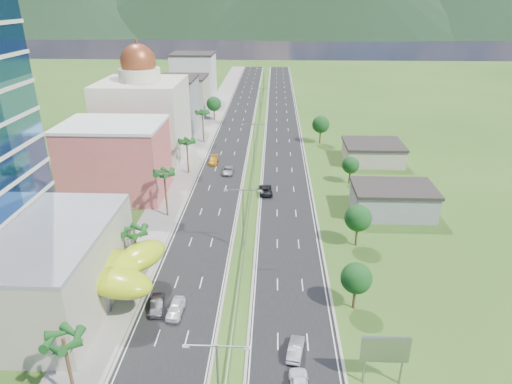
# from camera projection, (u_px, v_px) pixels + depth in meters

# --- Properties ---
(ground) EXTENTS (500.00, 500.00, 0.00)m
(ground) POSITION_uv_depth(u_px,v_px,m) (239.00, 284.00, 67.41)
(ground) COLOR #2D5119
(ground) RESTS_ON ground
(road_left) EXTENTS (11.00, 260.00, 0.04)m
(road_left) POSITION_uv_depth(u_px,v_px,m) (237.00, 124.00, 150.17)
(road_left) COLOR black
(road_left) RESTS_ON ground
(road_right) EXTENTS (11.00, 260.00, 0.04)m
(road_right) POSITION_uv_depth(u_px,v_px,m) (282.00, 125.00, 149.61)
(road_right) COLOR black
(road_right) RESTS_ON ground
(sidewalk_left) EXTENTS (7.00, 260.00, 0.12)m
(sidewalk_left) POSITION_uv_depth(u_px,v_px,m) (208.00, 124.00, 150.50)
(sidewalk_left) COLOR gray
(sidewalk_left) RESTS_ON ground
(median_guardrail) EXTENTS (0.10, 216.06, 0.76)m
(median_guardrail) POSITION_uv_depth(u_px,v_px,m) (257.00, 139.00, 133.14)
(median_guardrail) COLOR gray
(median_guardrail) RESTS_ON ground
(streetlight_median_a) EXTENTS (6.04, 0.25, 11.00)m
(streetlight_median_a) POSITION_uv_depth(u_px,v_px,m) (218.00, 381.00, 41.81)
(streetlight_median_a) COLOR gray
(streetlight_median_a) RESTS_ON ground
(streetlight_median_b) EXTENTS (6.04, 0.25, 11.00)m
(streetlight_median_b) POSITION_uv_depth(u_px,v_px,m) (243.00, 213.00, 73.88)
(streetlight_median_b) COLOR gray
(streetlight_median_b) RESTS_ON ground
(streetlight_median_c) EXTENTS (6.04, 0.25, 11.00)m
(streetlight_median_c) POSITION_uv_depth(u_px,v_px,m) (254.00, 141.00, 110.55)
(streetlight_median_c) COLOR gray
(streetlight_median_c) RESTS_ON ground
(streetlight_median_d) EXTENTS (6.04, 0.25, 11.00)m
(streetlight_median_d) POSITION_uv_depth(u_px,v_px,m) (260.00, 101.00, 151.79)
(streetlight_median_d) COLOR gray
(streetlight_median_d) RESTS_ON ground
(streetlight_median_e) EXTENTS (6.04, 0.25, 11.00)m
(streetlight_median_e) POSITION_uv_depth(u_px,v_px,m) (263.00, 78.00, 193.04)
(streetlight_median_e) COLOR gray
(streetlight_median_e) RESTS_ON ground
(lime_canopy) EXTENTS (18.00, 15.00, 7.40)m
(lime_canopy) POSITION_uv_depth(u_px,v_px,m) (91.00, 267.00, 62.49)
(lime_canopy) COLOR #ABC513
(lime_canopy) RESTS_ON ground
(pink_shophouse) EXTENTS (20.00, 15.00, 15.00)m
(pink_shophouse) POSITION_uv_depth(u_px,v_px,m) (116.00, 161.00, 94.78)
(pink_shophouse) COLOR #CB5553
(pink_shophouse) RESTS_ON ground
(domed_building) EXTENTS (20.00, 20.00, 28.70)m
(domed_building) POSITION_uv_depth(u_px,v_px,m) (144.00, 116.00, 114.33)
(domed_building) COLOR beige
(domed_building) RESTS_ON ground
(midrise_grey) EXTENTS (16.00, 15.00, 16.00)m
(midrise_grey) POSITION_uv_depth(u_px,v_px,m) (170.00, 107.00, 138.54)
(midrise_grey) COLOR gray
(midrise_grey) RESTS_ON ground
(midrise_beige) EXTENTS (16.00, 15.00, 13.00)m
(midrise_beige) POSITION_uv_depth(u_px,v_px,m) (184.00, 97.00, 159.30)
(midrise_beige) COLOR #A29D86
(midrise_beige) RESTS_ON ground
(midrise_white) EXTENTS (16.00, 15.00, 18.00)m
(midrise_white) POSITION_uv_depth(u_px,v_px,m) (194.00, 78.00, 179.39)
(midrise_white) COLOR silver
(midrise_white) RESTS_ON ground
(billboard) EXTENTS (5.20, 0.35, 6.20)m
(billboard) POSITION_uv_depth(u_px,v_px,m) (385.00, 351.00, 48.52)
(billboard) COLOR gray
(billboard) RESTS_ON ground
(shed_near) EXTENTS (15.00, 10.00, 5.00)m
(shed_near) POSITION_uv_depth(u_px,v_px,m) (393.00, 201.00, 88.29)
(shed_near) COLOR gray
(shed_near) RESTS_ON ground
(shed_far) EXTENTS (14.00, 12.00, 4.40)m
(shed_far) POSITION_uv_depth(u_px,v_px,m) (373.00, 153.00, 115.83)
(shed_far) COLOR #A29D86
(shed_far) RESTS_ON ground
(palm_tree_a) EXTENTS (3.60, 3.60, 9.10)m
(palm_tree_a) POSITION_uv_depth(u_px,v_px,m) (64.00, 342.00, 44.62)
(palm_tree_a) COLOR #47301C
(palm_tree_a) RESTS_ON ground
(palm_tree_b) EXTENTS (3.60, 3.60, 8.10)m
(palm_tree_b) POSITION_uv_depth(u_px,v_px,m) (134.00, 233.00, 67.00)
(palm_tree_b) COLOR #47301C
(palm_tree_b) RESTS_ON ground
(palm_tree_c) EXTENTS (3.60, 3.60, 9.60)m
(palm_tree_c) POSITION_uv_depth(u_px,v_px,m) (164.00, 175.00, 84.76)
(palm_tree_c) COLOR #47301C
(palm_tree_c) RESTS_ON ground
(palm_tree_d) EXTENTS (3.60, 3.60, 8.60)m
(palm_tree_d) POSITION_uv_depth(u_px,v_px,m) (187.00, 143.00, 106.22)
(palm_tree_d) COLOR #47301C
(palm_tree_d) RESTS_ON ground
(palm_tree_e) EXTENTS (3.60, 3.60, 9.40)m
(palm_tree_e) POSITION_uv_depth(u_px,v_px,m) (202.00, 114.00, 128.83)
(palm_tree_e) COLOR #47301C
(palm_tree_e) RESTS_ON ground
(leafy_tree_lfar) EXTENTS (4.90, 4.90, 8.05)m
(leafy_tree_lfar) POSITION_uv_depth(u_px,v_px,m) (214.00, 104.00, 152.83)
(leafy_tree_lfar) COLOR #47301C
(leafy_tree_lfar) RESTS_ON ground
(leafy_tree_ra) EXTENTS (4.20, 4.20, 6.90)m
(leafy_tree_ra) POSITION_uv_depth(u_px,v_px,m) (356.00, 278.00, 60.33)
(leafy_tree_ra) COLOR #47301C
(leafy_tree_ra) RESTS_ON ground
(leafy_tree_rb) EXTENTS (4.55, 4.55, 7.47)m
(leafy_tree_rb) POSITION_uv_depth(u_px,v_px,m) (358.00, 218.00, 75.64)
(leafy_tree_rb) COLOR #47301C
(leafy_tree_rb) RESTS_ON ground
(leafy_tree_rc) EXTENTS (3.85, 3.85, 6.33)m
(leafy_tree_rc) POSITION_uv_depth(u_px,v_px,m) (351.00, 165.00, 101.52)
(leafy_tree_rc) COLOR #47301C
(leafy_tree_rc) RESTS_ON ground
(leafy_tree_rd) EXTENTS (4.90, 4.90, 8.05)m
(leafy_tree_rd) POSITION_uv_depth(u_px,v_px,m) (321.00, 124.00, 128.68)
(leafy_tree_rd) COLOR #47301C
(leafy_tree_rd) RESTS_ON ground
(mountain_ridge) EXTENTS (860.00, 140.00, 90.00)m
(mountain_ridge) POSITION_uv_depth(u_px,v_px,m) (328.00, 35.00, 477.65)
(mountain_ridge) COLOR black
(mountain_ridge) RESTS_ON ground
(car_white_near_left) EXTENTS (2.13, 4.84, 1.62)m
(car_white_near_left) POSITION_uv_depth(u_px,v_px,m) (176.00, 308.00, 60.76)
(car_white_near_left) COLOR white
(car_white_near_left) RESTS_ON road_left
(car_dark_left) EXTENTS (2.32, 4.88, 1.54)m
(car_dark_left) POSITION_uv_depth(u_px,v_px,m) (157.00, 305.00, 61.51)
(car_dark_left) COLOR black
(car_dark_left) RESTS_ON road_left
(car_silver_mid_left) EXTENTS (2.40, 5.20, 1.44)m
(car_silver_mid_left) POSITION_uv_depth(u_px,v_px,m) (228.00, 171.00, 108.58)
(car_silver_mid_left) COLOR #999CA0
(car_silver_mid_left) RESTS_ON road_left
(car_yellow_far_left) EXTENTS (2.33, 5.41, 1.55)m
(car_yellow_far_left) POSITION_uv_depth(u_px,v_px,m) (213.00, 160.00, 115.13)
(car_yellow_far_left) COLOR gold
(car_yellow_far_left) RESTS_ON road_left
(car_silver_right) EXTENTS (2.43, 4.92, 1.55)m
(car_silver_right) POSITION_uv_depth(u_px,v_px,m) (296.00, 349.00, 53.91)
(car_silver_right) COLOR #A3A6AA
(car_silver_right) RESTS_ON road_right
(car_dark_far_right) EXTENTS (3.18, 6.14, 1.65)m
(car_dark_far_right) POSITION_uv_depth(u_px,v_px,m) (266.00, 190.00, 97.71)
(car_dark_far_right) COLOR black
(car_dark_far_right) RESTS_ON road_right
(motorcycle) EXTENTS (0.86, 1.97, 1.22)m
(motorcycle) POSITION_uv_depth(u_px,v_px,m) (160.00, 299.00, 63.00)
(motorcycle) COLOR black
(motorcycle) RESTS_ON road_left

